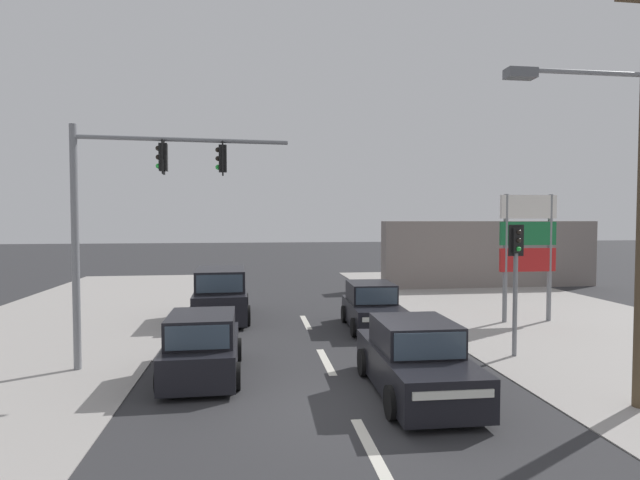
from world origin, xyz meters
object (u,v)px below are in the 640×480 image
hatchback_oncoming_mid (372,308)px  traffic_signal_mast (131,201)px  suv_oncoming_near (221,295)px  hatchback_receding_far (203,347)px  sedan_crossing_left (415,361)px  shopping_plaza_sign (528,239)px  utility_pole_foreground_right (639,160)px  pedestal_signal_right_kerb (516,267)px

hatchback_oncoming_mid → traffic_signal_mast: bearing=-152.9°
suv_oncoming_near → hatchback_receding_far: size_ratio=1.26×
traffic_signal_mast → suv_oncoming_near: traffic_signal_mast is taller
hatchback_receding_far → sedan_crossing_left: size_ratio=0.86×
traffic_signal_mast → shopping_plaza_sign: (12.77, 3.82, -1.16)m
utility_pole_foreground_right → shopping_plaza_sign: 8.53m
pedestal_signal_right_kerb → hatchback_oncoming_mid: 5.25m
shopping_plaza_sign → sedan_crossing_left: (-6.38, -6.58, -2.28)m
hatchback_oncoming_mid → sedan_crossing_left: sedan_crossing_left is taller
suv_oncoming_near → sedan_crossing_left: size_ratio=1.08×
traffic_signal_mast → hatchback_oncoming_mid: traffic_signal_mast is taller
hatchback_oncoming_mid → sedan_crossing_left: 6.37m
utility_pole_foreground_right → suv_oncoming_near: (-8.54, 9.96, -3.96)m
suv_oncoming_near → hatchback_receding_far: suv_oncoming_near is taller
shopping_plaza_sign → hatchback_oncoming_mid: shopping_plaza_sign is taller
pedestal_signal_right_kerb → hatchback_oncoming_mid: size_ratio=0.96×
utility_pole_foreground_right → shopping_plaza_sign: bearing=73.1°
pedestal_signal_right_kerb → suv_oncoming_near: bearing=142.7°
hatchback_oncoming_mid → suv_oncoming_near: bearing=156.7°
shopping_plaza_sign → hatchback_oncoming_mid: 6.21m
sedan_crossing_left → suv_oncoming_near: bearing=118.1°
utility_pole_foreground_right → hatchback_oncoming_mid: utility_pole_foreground_right is taller
utility_pole_foreground_right → sedan_crossing_left: utility_pole_foreground_right is taller
traffic_signal_mast → utility_pole_foreground_right: bearing=-21.8°
suv_oncoming_near → sedan_crossing_left: 9.72m
shopping_plaza_sign → hatchback_receding_far: shopping_plaza_sign is taller
traffic_signal_mast → shopping_plaza_sign: traffic_signal_mast is taller
pedestal_signal_right_kerb → shopping_plaza_sign: 5.09m
traffic_signal_mast → hatchback_receding_far: (1.80, -1.01, -3.44)m
hatchback_receding_far → sedan_crossing_left: (4.59, -1.75, 0.00)m
shopping_plaza_sign → sedan_crossing_left: bearing=-134.1°
traffic_signal_mast → sedan_crossing_left: (6.39, -2.76, -3.44)m
utility_pole_foreground_right → suv_oncoming_near: utility_pole_foreground_right is taller
pedestal_signal_right_kerb → sedan_crossing_left: 4.62m
sedan_crossing_left → traffic_signal_mast: bearing=156.7°
sedan_crossing_left → hatchback_receding_far: bearing=159.2°
pedestal_signal_right_kerb → shopping_plaza_sign: size_ratio=0.77×
utility_pole_foreground_right → pedestal_signal_right_kerb: (-0.38, 3.76, -2.42)m
pedestal_signal_right_kerb → hatchback_oncoming_mid: bearing=126.8°
suv_oncoming_near → sedan_crossing_left: suv_oncoming_near is taller
pedestal_signal_right_kerb → hatchback_oncoming_mid: pedestal_signal_right_kerb is taller
pedestal_signal_right_kerb → suv_oncoming_near: size_ratio=0.77×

